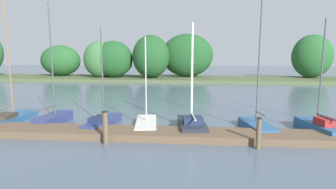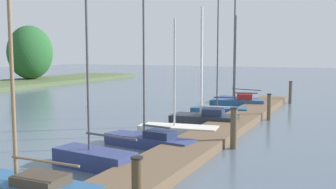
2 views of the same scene
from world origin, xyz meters
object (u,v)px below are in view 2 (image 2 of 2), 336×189
object	(u,v)px
sailboat_4	(148,139)
mooring_piling_2	(234,128)
sailboat_7	(218,109)
sailboat_9	(234,97)
mooring_piling_1	(137,188)
mooring_piling_3	(269,107)
sailboat_2	(22,182)
sailboat_6	(204,118)
mooring_piling_4	(290,92)
sailboat_5	(176,129)
sailboat_3	(91,156)
sailboat_8	(237,102)

from	to	relation	value
sailboat_4	mooring_piling_2	xyz separation A→B (m)	(1.13, -2.97, 0.48)
sailboat_7	sailboat_9	size ratio (longest dim) A/B	0.99
mooring_piling_1	mooring_piling_2	distance (m)	6.96
mooring_piling_1	mooring_piling_3	world-z (taller)	mooring_piling_3
sailboat_2	sailboat_7	world-z (taller)	sailboat_2
sailboat_9	sailboat_6	bearing A→B (deg)	110.15
mooring_piling_4	mooring_piling_3	bearing A→B (deg)	179.48
sailboat_5	sailboat_7	bearing A→B (deg)	-97.50
mooring_piling_4	sailboat_6	bearing A→B (deg)	165.65
sailboat_5	mooring_piling_2	size ratio (longest dim) A/B	3.23
sailboat_3	sailboat_5	size ratio (longest dim) A/B	1.39
sailboat_2	sailboat_6	bearing A→B (deg)	-95.36
sailboat_4	sailboat_9	distance (m)	13.82
sailboat_2	sailboat_5	xyz separation A→B (m)	(8.26, -0.56, -0.10)
sailboat_3	sailboat_7	xyz separation A→B (m)	(11.49, -0.43, -0.03)
sailboat_2	sailboat_9	world-z (taller)	sailboat_9
sailboat_4	sailboat_9	size ratio (longest dim) A/B	0.71
sailboat_5	mooring_piling_4	bearing A→B (deg)	-110.85
sailboat_2	sailboat_4	distance (m)	5.78
mooring_piling_2	mooring_piling_4	world-z (taller)	mooring_piling_4
sailboat_2	sailboat_4	xyz separation A→B (m)	(5.76, -0.50, -0.04)
sailboat_2	sailboat_7	xyz separation A→B (m)	(14.23, -0.54, -0.02)
sailboat_9	mooring_piling_1	bearing A→B (deg)	113.75
sailboat_5	mooring_piling_3	xyz separation A→B (m)	(5.39, -2.91, 0.46)
sailboat_6	sailboat_5	bearing A→B (deg)	74.61
sailboat_4	sailboat_7	size ratio (longest dim) A/B	0.72
sailboat_4	mooring_piling_4	xyz separation A→B (m)	(15.25, -3.04, 0.48)
sailboat_3	mooring_piling_4	xyz separation A→B (m)	(18.27, -3.43, 0.42)
sailboat_3	sailboat_6	world-z (taller)	sailboat_3
sailboat_5	mooring_piling_4	xyz separation A→B (m)	(12.74, -2.98, 0.54)
sailboat_9	sailboat_3	bearing A→B (deg)	104.56
sailboat_2	mooring_piling_2	xyz separation A→B (m)	(6.89, -3.46, 0.44)
sailboat_3	sailboat_5	xyz separation A→B (m)	(5.53, -0.45, -0.12)
sailboat_8	mooring_piling_1	world-z (taller)	sailboat_8
sailboat_4	mooring_piling_4	distance (m)	15.55
sailboat_4	sailboat_5	distance (m)	2.50
sailboat_4	sailboat_7	bearing A→B (deg)	-83.02
sailboat_3	sailboat_9	size ratio (longest dim) A/B	0.89
sailboat_8	mooring_piling_2	distance (m)	10.78
sailboat_6	mooring_piling_3	distance (m)	3.87
sailboat_4	sailboat_8	distance (m)	11.57
mooring_piling_1	sailboat_4	bearing A→B (deg)	25.74
sailboat_7	sailboat_4	bearing A→B (deg)	78.93
sailboat_6	mooring_piling_4	xyz separation A→B (m)	(10.24, -2.62, 0.39)
sailboat_2	sailboat_3	bearing A→B (deg)	-92.70
sailboat_8	mooring_piling_4	bearing A→B (deg)	-138.62
sailboat_6	sailboat_2	bearing A→B (deg)	77.94
sailboat_8	mooring_piling_2	world-z (taller)	sailboat_8
sailboat_6	mooring_piling_4	bearing A→B (deg)	-111.54
sailboat_3	mooring_piling_3	bearing A→B (deg)	-100.60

